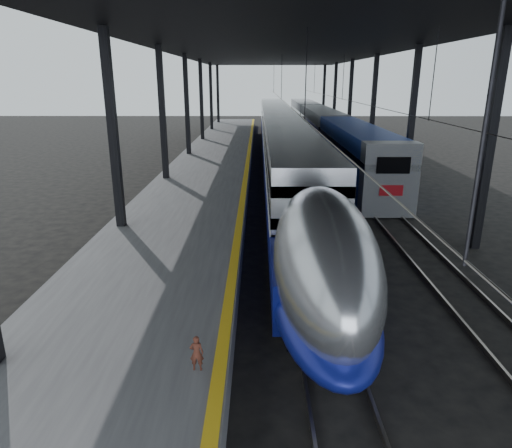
{
  "coord_description": "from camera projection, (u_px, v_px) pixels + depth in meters",
  "views": [
    {
      "loc": [
        0.15,
        -13.8,
        7.05
      ],
      "look_at": [
        0.05,
        2.06,
        2.0
      ],
      "focal_mm": 32.0,
      "sensor_mm": 36.0,
      "label": 1
    }
  ],
  "objects": [
    {
      "name": "yellow_strip",
      "position": [
        247.0,
        164.0,
        34.05
      ],
      "size": [
        0.3,
        80.0,
        0.01
      ],
      "primitive_type": "cube",
      "color": "gold",
      "rests_on": "platform"
    },
    {
      "name": "canopy",
      "position": [
        284.0,
        48.0,
        31.58
      ],
      "size": [
        18.0,
        75.0,
        9.47
      ],
      "color": "black",
      "rests_on": "ground"
    },
    {
      "name": "rails",
      "position": [
        316.0,
        176.0,
        34.3
      ],
      "size": [
        6.52,
        80.0,
        0.16
      ],
      "color": "slate",
      "rests_on": "ground"
    },
    {
      "name": "ground",
      "position": [
        254.0,
        299.0,
        15.29
      ],
      "size": [
        160.0,
        160.0,
        0.0
      ],
      "primitive_type": "plane",
      "color": "black",
      "rests_on": "ground"
    },
    {
      "name": "tgv_train",
      "position": [
        280.0,
        141.0,
        39.18
      ],
      "size": [
        2.95,
        65.2,
        4.22
      ],
      "color": "#B3B6BB",
      "rests_on": "ground"
    },
    {
      "name": "platform",
      "position": [
        210.0,
        171.0,
        34.22
      ],
      "size": [
        6.0,
        80.0,
        1.0
      ],
      "primitive_type": "cube",
      "color": "#4C4C4F",
      "rests_on": "ground"
    },
    {
      "name": "second_train",
      "position": [
        322.0,
        128.0,
        49.43
      ],
      "size": [
        2.88,
        56.05,
        3.96
      ],
      "color": "navy",
      "rests_on": "ground"
    },
    {
      "name": "child",
      "position": [
        197.0,
        353.0,
        9.83
      ],
      "size": [
        0.3,
        0.2,
        0.83
      ],
      "primitive_type": "imported",
      "rotation": [
        0.0,
        0.0,
        3.15
      ],
      "color": "#53271B",
      "rests_on": "platform"
    }
  ]
}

